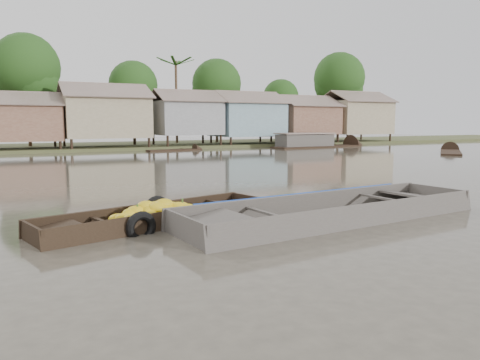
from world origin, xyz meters
name	(u,v)px	position (x,y,z in m)	size (l,w,h in m)	color
ground	(241,220)	(0.00, 0.00, 0.00)	(120.00, 120.00, 0.00)	#474236
riverbank	(106,112)	(3.03, 31.86, 3.07)	(120.00, 12.47, 10.22)	#384723
banana_boat	(154,218)	(-1.97, 0.47, 0.15)	(5.74, 2.69, 0.79)	black
viewer_boat	(333,216)	(2.02, -0.87, 0.07)	(8.10, 2.80, 0.64)	#49423E
distant_boats	(281,146)	(15.75, 23.74, 0.24)	(49.33, 15.34, 1.38)	black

